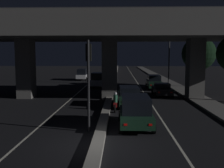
% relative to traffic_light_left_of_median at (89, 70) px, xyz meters
% --- Properties ---
extents(ground_plane, '(200.00, 200.00, 0.00)m').
position_rel_traffic_light_left_of_median_xyz_m(ground_plane, '(0.69, -2.38, -3.46)').
color(ground_plane, black).
extents(lane_line_left_inner, '(0.12, 126.00, 0.00)m').
position_rel_traffic_light_left_of_median_xyz_m(lane_line_left_inner, '(-3.11, 32.62, -3.46)').
color(lane_line_left_inner, beige).
rests_on(lane_line_left_inner, ground_plane).
extents(lane_line_right_inner, '(0.12, 126.00, 0.00)m').
position_rel_traffic_light_left_of_median_xyz_m(lane_line_right_inner, '(4.50, 32.62, -3.46)').
color(lane_line_right_inner, beige).
rests_on(lane_line_right_inner, ground_plane).
extents(median_divider, '(0.59, 126.00, 0.25)m').
position_rel_traffic_light_left_of_median_xyz_m(median_divider, '(0.69, 32.62, -3.33)').
color(median_divider, gray).
rests_on(median_divider, ground_plane).
extents(sidewalk_right, '(2.16, 126.00, 0.17)m').
position_rel_traffic_light_left_of_median_xyz_m(sidewalk_right, '(9.39, 25.62, -3.37)').
color(sidewalk_right, '#5B5956').
rests_on(sidewalk_right, ground_plane).
extents(elevated_overpass, '(33.37, 9.40, 8.95)m').
position_rel_traffic_light_left_of_median_xyz_m(elevated_overpass, '(0.42, 11.81, 3.20)').
color(elevated_overpass, '#5B5956').
rests_on(elevated_overpass, ground_plane).
extents(traffic_light_left_of_median, '(0.30, 0.49, 5.07)m').
position_rel_traffic_light_left_of_median_xyz_m(traffic_light_left_of_median, '(0.00, 0.00, 0.00)').
color(traffic_light_left_of_median, black).
rests_on(traffic_light_left_of_median, ground_plane).
extents(street_lamp, '(2.29, 0.32, 8.17)m').
position_rel_traffic_light_left_of_median_xyz_m(street_lamp, '(8.28, 22.76, 1.36)').
color(street_lamp, '#2D2D30').
rests_on(street_lamp, ground_plane).
extents(car_dark_green_lead, '(2.02, 4.08, 1.83)m').
position_rel_traffic_light_left_of_median_xyz_m(car_dark_green_lead, '(2.65, 1.06, -2.48)').
color(car_dark_green_lead, black).
rests_on(car_dark_green_lead, ground_plane).
extents(car_dark_green_second, '(2.11, 4.37, 1.64)m').
position_rel_traffic_light_left_of_median_xyz_m(car_dark_green_second, '(2.50, 7.65, -2.59)').
color(car_dark_green_second, black).
rests_on(car_dark_green_second, ground_plane).
extents(car_black_third, '(1.88, 4.13, 1.35)m').
position_rel_traffic_light_left_of_median_xyz_m(car_black_third, '(6.20, 13.52, -2.77)').
color(car_black_third, black).
rests_on(car_black_third, ground_plane).
extents(car_dark_green_fourth, '(1.93, 4.77, 1.79)m').
position_rel_traffic_light_left_of_median_xyz_m(car_dark_green_fourth, '(6.10, 19.40, -2.54)').
color(car_dark_green_fourth, black).
rests_on(car_dark_green_fourth, ground_plane).
extents(car_white_lead_oncoming, '(1.98, 4.16, 1.97)m').
position_rel_traffic_light_left_of_median_xyz_m(car_white_lead_oncoming, '(-1.29, 21.34, -2.44)').
color(car_white_lead_oncoming, silver).
rests_on(car_white_lead_oncoming, ground_plane).
extents(car_white_second_oncoming, '(1.84, 4.21, 1.95)m').
position_rel_traffic_light_left_of_median_xyz_m(car_white_second_oncoming, '(-4.93, 31.74, -2.43)').
color(car_white_second_oncoming, silver).
rests_on(car_white_second_oncoming, ground_plane).
extents(motorcycle_red_filtering_near, '(0.33, 1.84, 1.46)m').
position_rel_traffic_light_left_of_median_xyz_m(motorcycle_red_filtering_near, '(1.38, 5.56, -2.84)').
color(motorcycle_red_filtering_near, black).
rests_on(motorcycle_red_filtering_near, ground_plane).
extents(pedestrian_on_sidewalk, '(0.34, 0.34, 1.61)m').
position_rel_traffic_light_left_of_median_xyz_m(pedestrian_on_sidewalk, '(9.30, 11.35, -2.48)').
color(pedestrian_on_sidewalk, black).
rests_on(pedestrian_on_sidewalk, sidewalk_right).
extents(roadside_tree_kerbside_mid, '(4.43, 4.43, 6.76)m').
position_rel_traffic_light_left_of_median_xyz_m(roadside_tree_kerbside_mid, '(12.15, 20.88, 1.07)').
color(roadside_tree_kerbside_mid, '#38281C').
rests_on(roadside_tree_kerbside_mid, ground_plane).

